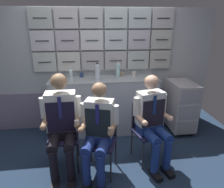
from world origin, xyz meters
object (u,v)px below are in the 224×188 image
folding_chair_near_trolley (146,124)px  snack_banana (61,79)px  espresso_cup_small (81,75)px  water_bottle_clear (71,75)px  folding_chair_center (101,133)px  crew_member_center (98,129)px  folding_chair_left (64,129)px  crew_member_near_trolley (153,118)px  crew_member_left (61,120)px  service_trolley (180,105)px

folding_chair_near_trolley → snack_banana: size_ratio=4.94×
espresso_cup_small → water_bottle_clear: bearing=-119.0°
folding_chair_center → crew_member_center: size_ratio=0.69×
folding_chair_left → crew_member_near_trolley: (1.20, -0.16, 0.17)m
snack_banana → folding_chair_center: bearing=-59.3°
folding_chair_center → folding_chair_near_trolley: bearing=15.1°
crew_member_near_trolley → water_bottle_clear: crew_member_near_trolley is taller
folding_chair_center → crew_member_center: (-0.05, -0.16, 0.16)m
crew_member_center → folding_chair_near_trolley: size_ratio=1.46×
folding_chair_center → crew_member_near_trolley: bearing=1.7°
snack_banana → water_bottle_clear: bearing=-36.5°
crew_member_left → water_bottle_clear: (0.09, 0.83, 0.37)m
folding_chair_center → water_bottle_clear: (-0.41, 0.86, 0.58)m
snack_banana → service_trolley: bearing=-2.9°
crew_member_left → crew_member_center: (0.46, -0.18, -0.05)m
folding_chair_left → folding_chair_center: size_ratio=1.00×
service_trolley → crew_member_left: 2.19m
water_bottle_clear → espresso_cup_small: size_ratio=2.74×
service_trolley → folding_chair_left: service_trolley is taller
folding_chair_center → folding_chair_near_trolley: (0.66, 0.18, 0.00)m
service_trolley → crew_member_center: bearing=-146.3°
service_trolley → espresso_cup_small: bearing=171.4°
folding_chair_near_trolley → snack_banana: bearing=147.1°
water_bottle_clear → espresso_cup_small: 0.33m
folding_chair_left → crew_member_near_trolley: bearing=-7.8°
crew_member_left → folding_chair_center: 0.55m
service_trolley → crew_member_left: bearing=-157.1°
service_trolley → folding_chair_left: (-2.01, -0.69, 0.04)m
water_bottle_clear → snack_banana: 0.23m
espresso_cup_small → crew_member_left: bearing=-102.7°
crew_member_left → service_trolley: bearing=22.9°
service_trolley → crew_member_center: size_ratio=0.74×
espresso_cup_small → service_trolley: bearing=-8.6°
crew_member_center → snack_banana: 1.30m
crew_member_near_trolley → snack_banana: bearing=143.1°
folding_chair_left → folding_chair_center: same height
folding_chair_center → folding_chair_left: bearing=160.0°
water_bottle_clear → folding_chair_left: bearing=-98.0°
folding_chair_left → espresso_cup_small: bearing=75.2°
crew_member_center → snack_banana: size_ratio=7.21×
crew_member_near_trolley → espresso_cup_small: (-0.95, 1.12, 0.35)m
folding_chair_left → crew_member_near_trolley: size_ratio=0.67×
crew_member_center → crew_member_near_trolley: size_ratio=0.98×
folding_chair_left → folding_chair_center: (0.51, -0.19, 0.00)m
espresso_cup_small → crew_member_near_trolley: bearing=-49.8°
water_bottle_clear → snack_banana: size_ratio=1.35×
snack_banana → folding_chair_near_trolley: bearing=-32.9°
crew_member_near_trolley → crew_member_left: bearing=179.6°
folding_chair_left → folding_chair_center: bearing=-20.0°
espresso_cup_small → snack_banana: bearing=-153.7°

